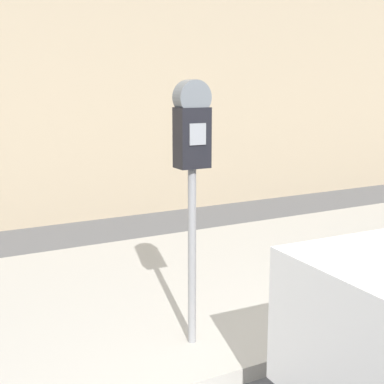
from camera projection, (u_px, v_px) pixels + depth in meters
The scene contains 2 objects.
sidewalk at pixel (192, 287), 4.55m from camera, with size 24.00×2.80×0.10m.
parking_meter at pixel (192, 149), 3.22m from camera, with size 0.21×0.14×1.67m.
Camera 1 is at (-2.02, -1.59, 1.75)m, focal length 50.00 mm.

